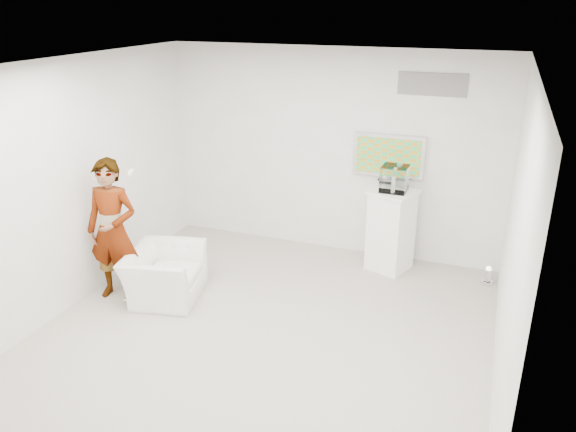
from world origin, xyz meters
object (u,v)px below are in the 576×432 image
object	(u,v)px
armchair	(164,274)
pedestal	(391,230)
floor_uplight	(488,276)
person	(113,231)
tv	(389,156)

from	to	relation	value
armchair	pedestal	xyz separation A→B (m)	(2.53, 1.84, 0.26)
floor_uplight	pedestal	bearing A→B (deg)	178.95
person	floor_uplight	xyz separation A→B (m)	(4.45, 2.00, -0.79)
person	pedestal	xyz separation A→B (m)	(3.10, 2.02, -0.33)
armchair	pedestal	world-z (taller)	pedestal
pedestal	floor_uplight	world-z (taller)	pedestal
tv	floor_uplight	size ratio (longest dim) A/B	4.00
tv	person	bearing A→B (deg)	-140.97
pedestal	floor_uplight	size ratio (longest dim) A/B	4.65
person	floor_uplight	size ratio (longest dim) A/B	7.30
floor_uplight	tv	bearing A→B (deg)	165.70
tv	armchair	size ratio (longest dim) A/B	1.01
person	armchair	distance (m)	0.84
armchair	tv	bearing A→B (deg)	-58.94
armchair	pedestal	distance (m)	3.14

